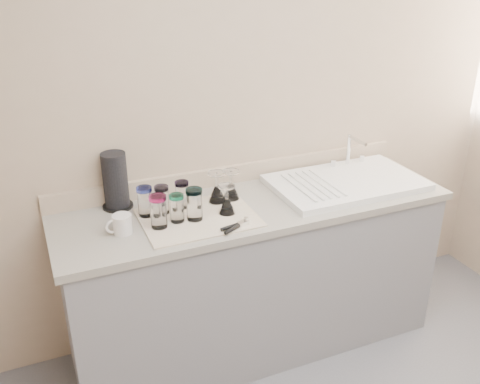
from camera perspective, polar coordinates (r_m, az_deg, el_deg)
name	(u,v)px	position (r m, az deg, el deg)	size (l,w,h in m)	color
room_envelope	(438,164)	(1.59, 20.37, 2.85)	(3.54, 3.50, 2.52)	#56565B
counter_unit	(254,275)	(2.99, 1.54, -8.88)	(2.06, 0.62, 0.90)	slate
sink_unit	(346,182)	(3.01, 11.22, 1.06)	(0.82, 0.50, 0.22)	white
dish_towel	(198,218)	(2.61, -4.47, -2.74)	(0.55, 0.42, 0.01)	beige
tumbler_teal	(145,201)	(2.62, -10.10, -0.98)	(0.08, 0.08, 0.15)	white
tumbler_cyan	(162,199)	(2.64, -8.32, -0.79)	(0.07, 0.07, 0.14)	white
tumbler_purple	(182,194)	(2.68, -6.19, -0.25)	(0.07, 0.07, 0.14)	white
tumbler_magenta	(158,211)	(2.50, -8.69, -2.04)	(0.08, 0.08, 0.16)	white
tumbler_blue	(177,208)	(2.55, -6.74, -1.70)	(0.07, 0.07, 0.14)	white
tumbler_lavender	(194,204)	(2.55, -4.90, -1.29)	(0.08, 0.08, 0.16)	white
goblet_back_left	(217,192)	(2.74, -2.47, 0.04)	(0.09, 0.09, 0.16)	white
goblet_back_right	(231,189)	(2.77, -0.96, 0.30)	(0.09, 0.09, 0.16)	white
goblet_front_left	(227,204)	(2.62, -1.41, -1.26)	(0.08, 0.08, 0.15)	white
can_opener	(236,226)	(2.50, -0.48, -3.67)	(0.15, 0.09, 0.02)	silver
white_mug	(122,224)	(2.51, -12.50, -3.38)	(0.13, 0.10, 0.09)	silver
paper_towel_roll	(115,181)	(2.73, -13.14, 1.11)	(0.15, 0.15, 0.29)	black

